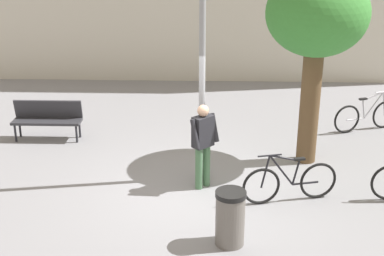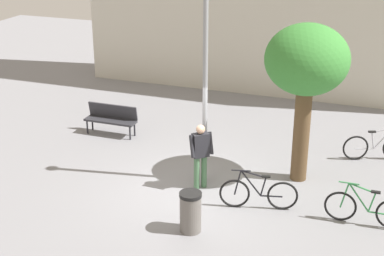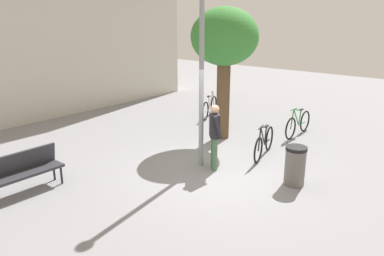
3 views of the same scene
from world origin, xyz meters
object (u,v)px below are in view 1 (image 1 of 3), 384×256
(lamppost, at_px, (202,27))
(bicycle_silver, at_px, (366,116))
(park_bench, at_px, (47,117))
(person_by_lamppost, at_px, (203,141))
(bicycle_black, at_px, (290,182))
(trash_bin, at_px, (230,218))
(plaza_tree, at_px, (317,18))

(lamppost, bearing_deg, bicycle_silver, 34.91)
(lamppost, distance_m, park_bench, 4.86)
(park_bench, bearing_deg, person_by_lamppost, -33.09)
(bicycle_black, relative_size, trash_bin, 1.92)
(trash_bin, bearing_deg, plaza_tree, 62.08)
(plaza_tree, distance_m, bicycle_black, 3.29)
(plaza_tree, relative_size, bicycle_black, 2.27)
(bicycle_black, bearing_deg, lamppost, 150.39)
(lamppost, distance_m, trash_bin, 3.52)
(bicycle_black, bearing_deg, park_bench, 151.00)
(park_bench, distance_m, bicycle_silver, 7.71)
(person_by_lamppost, bearing_deg, bicycle_silver, 38.83)
(trash_bin, bearing_deg, park_bench, 133.57)
(lamppost, height_order, trash_bin, lamppost)
(park_bench, relative_size, bicycle_black, 0.91)
(person_by_lamppost, height_order, trash_bin, person_by_lamppost)
(bicycle_black, bearing_deg, plaza_tree, 71.67)
(lamppost, height_order, park_bench, lamppost)
(lamppost, distance_m, bicycle_silver, 5.56)
(person_by_lamppost, bearing_deg, bicycle_black, -18.10)
(park_bench, relative_size, plaza_tree, 0.40)
(lamppost, height_order, person_by_lamppost, lamppost)
(lamppost, bearing_deg, trash_bin, -78.25)
(plaza_tree, xyz_separation_m, bicycle_silver, (1.78, 1.87, -2.66))
(person_by_lamppost, height_order, bicycle_silver, person_by_lamppost)
(park_bench, height_order, plaza_tree, plaza_tree)
(park_bench, xyz_separation_m, bicycle_black, (5.28, -2.93, -0.16))
(park_bench, relative_size, trash_bin, 1.74)
(lamppost, xyz_separation_m, plaza_tree, (2.23, 0.92, 0.02))
(plaza_tree, bearing_deg, lamppost, -157.54)
(person_by_lamppost, xyz_separation_m, plaza_tree, (2.20, 1.32, 2.08))
(person_by_lamppost, bearing_deg, lamppost, 94.72)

